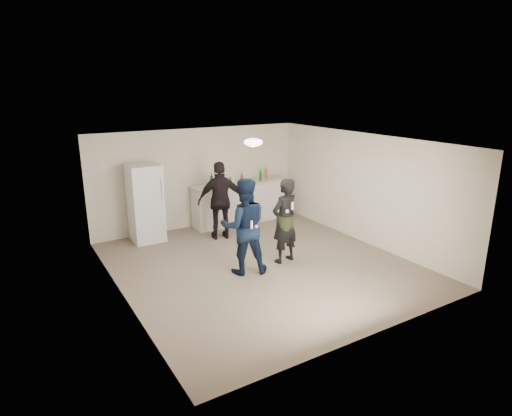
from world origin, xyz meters
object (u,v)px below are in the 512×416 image
man (244,226)px  fridge (145,203)px  counter (241,203)px  woman (285,221)px  spectator (221,201)px  shaker (230,180)px

man → fridge: bearing=-47.9°
counter → woman: bearing=-100.9°
counter → fridge: (-2.56, -0.07, 0.38)m
woman → spectator: spectator is taller
counter → spectator: (-1.00, -0.83, 0.40)m
shaker → man: size_ratio=0.09×
shaker → spectator: (-0.71, -0.85, -0.25)m
fridge → spectator: (1.55, -0.76, 0.02)m
fridge → woman: size_ratio=1.03×
fridge → woman: 3.37m
man → spectator: (0.49, 1.95, -0.01)m
fridge → woman: (2.02, -2.69, -0.02)m
fridge → spectator: bearing=-26.2°
counter → man: size_ratio=1.39×
man → woman: (0.96, 0.02, -0.06)m
fridge → spectator: spectator is taller
shaker → man: (-1.20, -2.80, -0.24)m
man → spectator: man is taller
fridge → spectator: 1.73m
shaker → woman: 2.81m
shaker → man: man is taller
fridge → woman: bearing=-53.1°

